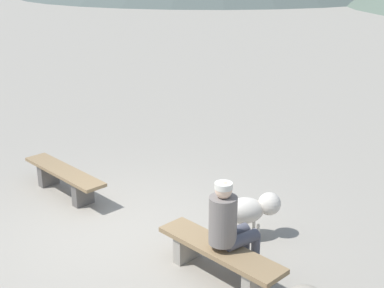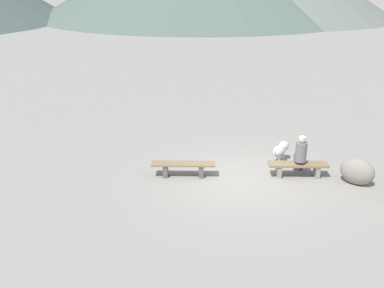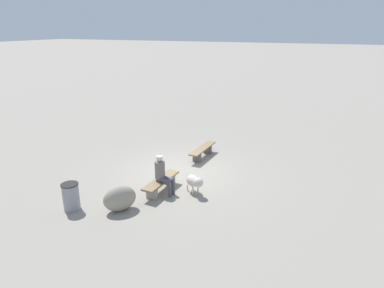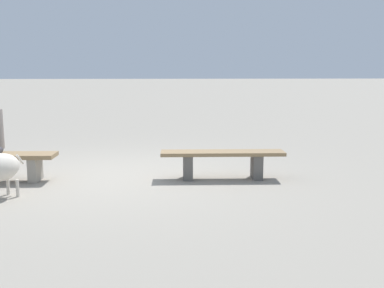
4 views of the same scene
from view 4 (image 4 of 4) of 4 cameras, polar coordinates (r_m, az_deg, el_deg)
The scene contains 2 objects.
ground at distance 7.16m, azimuth -9.61°, elevation -4.33°, with size 210.00×210.00×0.06m, color gray.
bench_left at distance 6.85m, azimuth 3.92°, elevation -2.02°, with size 1.91×0.47×0.43m.
Camera 4 is at (-0.64, 6.94, 1.63)m, focal length 41.61 mm.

